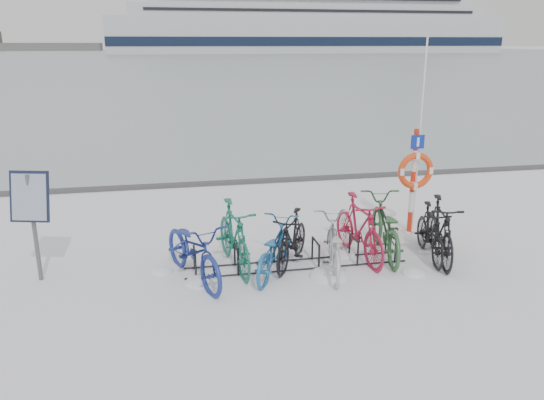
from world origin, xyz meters
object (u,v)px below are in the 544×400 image
info_board (30,203)px  cruise_ferry (306,17)px  lifebuoy_station (415,171)px  bike_rack (296,256)px

info_board → cruise_ferry: bearing=88.4°
cruise_ferry → lifebuoy_station: bearing=-104.1°
lifebuoy_station → bike_rack: bearing=-156.3°
bike_rack → cruise_ferry: 194.87m
bike_rack → lifebuoy_station: lifebuoy_station is taller
info_board → lifebuoy_station: (7.18, 0.97, -0.03)m
lifebuoy_station → cruise_ferry: size_ratio=0.03×
info_board → cruise_ferry: cruise_ferry is taller
lifebuoy_station → cruise_ferry: 192.92m
bike_rack → info_board: bearing=176.7°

